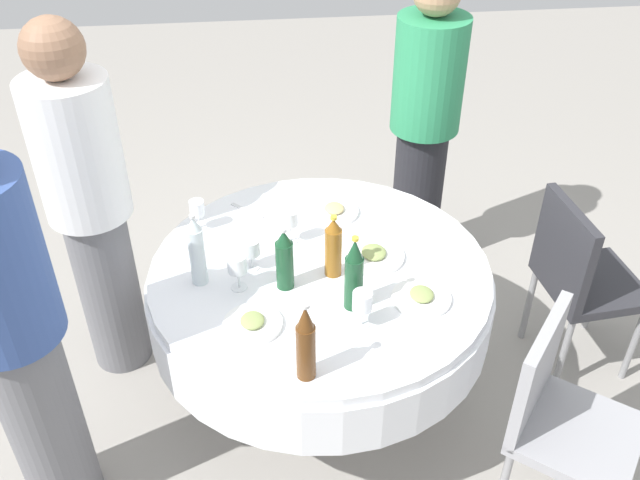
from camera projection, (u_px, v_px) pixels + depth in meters
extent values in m
plane|color=gray|center=(320.00, 396.00, 3.12)|extent=(10.00, 10.00, 0.00)
cylinder|color=white|center=(320.00, 271.00, 2.69)|extent=(1.32, 1.32, 0.04)
cylinder|color=white|center=(320.00, 297.00, 2.76)|extent=(1.35, 1.35, 0.22)
cylinder|color=slate|center=(320.00, 358.00, 2.97)|extent=(0.14, 0.14, 0.48)
cylinder|color=slate|center=(320.00, 394.00, 3.11)|extent=(0.56, 0.56, 0.03)
cylinder|color=silver|center=(197.00, 256.00, 2.54)|extent=(0.06, 0.06, 0.24)
cone|color=silver|center=(193.00, 224.00, 2.45)|extent=(0.05, 0.05, 0.05)
cylinder|color=silver|center=(192.00, 216.00, 2.43)|extent=(0.02, 0.02, 0.01)
cylinder|color=#194728|center=(285.00, 265.00, 2.53)|extent=(0.07, 0.07, 0.20)
cone|color=#194728|center=(284.00, 237.00, 2.45)|extent=(0.06, 0.06, 0.05)
cylinder|color=silver|center=(283.00, 230.00, 2.44)|extent=(0.02, 0.02, 0.01)
cylinder|color=#8C5619|center=(333.00, 252.00, 2.59)|extent=(0.06, 0.06, 0.20)
cone|color=#8C5619|center=(334.00, 225.00, 2.51)|extent=(0.06, 0.06, 0.05)
cylinder|color=gold|center=(334.00, 218.00, 2.49)|extent=(0.02, 0.02, 0.01)
cylinder|color=#194728|center=(354.00, 283.00, 2.44)|extent=(0.07, 0.07, 0.21)
cone|color=#194728|center=(355.00, 250.00, 2.35)|extent=(0.06, 0.06, 0.08)
cylinder|color=gold|center=(355.00, 239.00, 2.32)|extent=(0.02, 0.02, 0.01)
cylinder|color=#593314|center=(306.00, 352.00, 2.17)|extent=(0.06, 0.06, 0.21)
cone|color=#593314|center=(305.00, 317.00, 2.08)|extent=(0.06, 0.06, 0.09)
cylinder|color=silver|center=(305.00, 305.00, 2.05)|extent=(0.03, 0.03, 0.01)
cylinder|color=white|center=(239.00, 287.00, 2.58)|extent=(0.06, 0.06, 0.00)
cylinder|color=white|center=(239.00, 279.00, 2.55)|extent=(0.01, 0.01, 0.08)
cylinder|color=white|center=(237.00, 263.00, 2.51)|extent=(0.07, 0.07, 0.07)
cylinder|color=white|center=(199.00, 228.00, 2.88)|extent=(0.06, 0.06, 0.00)
cylinder|color=white|center=(199.00, 221.00, 2.86)|extent=(0.01, 0.01, 0.06)
cylinder|color=white|center=(197.00, 208.00, 2.82)|extent=(0.06, 0.06, 0.06)
cylinder|color=maroon|center=(197.00, 212.00, 2.83)|extent=(0.05, 0.05, 0.03)
cylinder|color=white|center=(291.00, 240.00, 2.81)|extent=(0.06, 0.06, 0.00)
cylinder|color=white|center=(291.00, 232.00, 2.79)|extent=(0.01, 0.01, 0.08)
cylinder|color=white|center=(290.00, 218.00, 2.75)|extent=(0.06, 0.06, 0.06)
cylinder|color=white|center=(252.00, 267.00, 2.67)|extent=(0.06, 0.06, 0.00)
cylinder|color=white|center=(251.00, 260.00, 2.65)|extent=(0.01, 0.01, 0.07)
cylinder|color=white|center=(250.00, 247.00, 2.61)|extent=(0.07, 0.07, 0.06)
cylinder|color=white|center=(361.00, 324.00, 2.42)|extent=(0.06, 0.06, 0.00)
cylinder|color=white|center=(362.00, 316.00, 2.39)|extent=(0.01, 0.01, 0.07)
cylinder|color=white|center=(362.00, 301.00, 2.35)|extent=(0.07, 0.07, 0.07)
cylinder|color=white|center=(334.00, 212.00, 2.97)|extent=(0.21, 0.21, 0.02)
ellipsoid|color=tan|center=(334.00, 208.00, 2.96)|extent=(0.09, 0.08, 0.02)
cylinder|color=white|center=(374.00, 256.00, 2.72)|extent=(0.24, 0.24, 0.02)
ellipsoid|color=#8C9E59|center=(374.00, 252.00, 2.71)|extent=(0.11, 0.10, 0.02)
cylinder|color=white|center=(253.00, 324.00, 2.41)|extent=(0.21, 0.21, 0.02)
ellipsoid|color=#8C9E59|center=(252.00, 320.00, 2.40)|extent=(0.09, 0.08, 0.02)
cylinder|color=white|center=(421.00, 298.00, 2.52)|extent=(0.22, 0.22, 0.02)
ellipsoid|color=#8C9E59|center=(422.00, 294.00, 2.51)|extent=(0.10, 0.09, 0.02)
cube|color=silver|center=(247.00, 211.00, 2.98)|extent=(0.14, 0.14, 0.00)
cylinder|color=slate|center=(45.00, 421.00, 2.46)|extent=(0.26, 0.26, 0.87)
cylinder|color=slate|center=(109.00, 288.00, 3.08)|extent=(0.26, 0.26, 0.82)
cylinder|color=white|center=(77.00, 150.00, 2.67)|extent=(0.34, 0.34, 0.58)
sphere|color=#8C664C|center=(52.00, 48.00, 2.43)|extent=(0.23, 0.23, 0.23)
cylinder|color=#26262B|center=(417.00, 197.00, 3.68)|extent=(0.26, 0.26, 0.82)
cylinder|color=#2D8C59|center=(429.00, 75.00, 3.27)|extent=(0.34, 0.34, 0.55)
cube|color=#2D2D33|center=(591.00, 284.00, 3.05)|extent=(0.44, 0.44, 0.04)
cube|color=#2D2D33|center=(564.00, 251.00, 2.89)|extent=(0.40, 0.08, 0.42)
cylinder|color=gray|center=(634.00, 344.00, 3.08)|extent=(0.03, 0.03, 0.43)
cylinder|color=gray|center=(594.00, 294.00, 3.35)|extent=(0.03, 0.03, 0.43)
cylinder|color=gray|center=(563.00, 355.00, 3.02)|extent=(0.03, 0.03, 0.43)
cylinder|color=gray|center=(529.00, 304.00, 3.29)|extent=(0.03, 0.03, 0.43)
cube|color=#99999E|center=(577.00, 434.00, 2.40)|extent=(0.56, 0.56, 0.04)
cube|color=#99999E|center=(538.00, 372.00, 2.35)|extent=(0.34, 0.28, 0.42)
cylinder|color=gray|center=(622.00, 463.00, 2.58)|extent=(0.03, 0.03, 0.43)
cylinder|color=gray|center=(533.00, 424.00, 2.73)|extent=(0.03, 0.03, 0.43)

